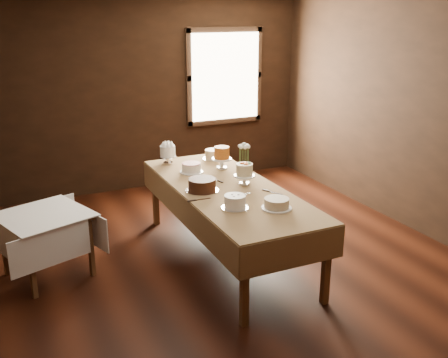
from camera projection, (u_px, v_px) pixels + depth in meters
floor at (232, 272)px, 5.33m from camera, size 5.00×6.00×0.01m
wall_back at (143, 95)px, 7.47m from camera, size 5.00×0.02×2.80m
wall_right at (429, 118)px, 5.90m from camera, size 0.02×6.00×2.80m
window at (225, 77)px, 7.88m from camera, size 1.10×0.05×1.30m
display_table at (227, 193)px, 5.41m from camera, size 1.02×2.61×0.81m
side_table at (44, 221)px, 5.08m from camera, size 1.02×1.02×0.67m
cake_meringue at (168, 155)px, 6.19m from camera, size 0.24×0.24×0.23m
cake_speckled at (213, 155)px, 6.38m from camera, size 0.28×0.28×0.12m
cake_lattice at (191, 168)px, 5.87m from camera, size 0.27×0.27×0.10m
cake_caramel at (222, 159)px, 6.00m from camera, size 0.24×0.24×0.27m
cake_chocolate at (202, 185)px, 5.26m from camera, size 0.40×0.40×0.13m
cake_flowers at (244, 175)px, 5.46m from camera, size 0.25×0.25×0.24m
cake_swirl at (235, 202)px, 4.80m from camera, size 0.27×0.27×0.13m
cake_cream at (277, 204)px, 4.80m from camera, size 0.30×0.30×0.10m
cake_server_a at (245, 194)px, 5.18m from camera, size 0.24×0.05×0.01m
cake_server_b at (276, 193)px, 5.21m from camera, size 0.14×0.22×0.01m
cake_server_c at (212, 179)px, 5.64m from camera, size 0.10×0.24×0.01m
cake_server_e at (204, 199)px, 5.04m from camera, size 0.24×0.03×0.01m
flower_vase at (244, 167)px, 5.84m from camera, size 0.17×0.17×0.13m
flower_bouquet at (244, 152)px, 5.78m from camera, size 0.14×0.14×0.20m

